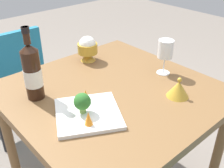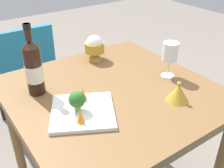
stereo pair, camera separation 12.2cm
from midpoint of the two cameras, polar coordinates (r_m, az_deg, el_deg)
The scene contains 10 objects.
dining_table at distance 1.28m, azimuth 2.73°, elevation -4.57°, with size 0.90×0.90×0.75m.
chair_near_window at distance 1.95m, azimuth -16.46°, elevation 2.70°, with size 0.41×0.41×0.85m.
wine_bottle at distance 1.19m, azimuth -13.62°, elevation 3.35°, with size 0.08×0.08×0.32m.
wine_glass at distance 1.34m, azimuth 14.91°, elevation 6.47°, with size 0.08×0.08×0.18m.
rice_bowl at distance 1.50m, azimuth -1.41°, elevation 7.81°, with size 0.11×0.11×0.14m.
rice_bowl_lid at distance 1.19m, azimuth 16.81°, elevation -1.90°, with size 0.10×0.10×0.09m.
serving_plate at distance 1.08m, azimuth -3.05°, elevation -6.01°, with size 0.34×0.34×0.02m.
broccoli_floret at distance 1.05m, azimuth -4.19°, elevation -3.50°, with size 0.07×0.07×0.09m.
carrot_garnish_left at distance 1.12m, azimuth -3.16°, elevation -2.25°, with size 0.04×0.04×0.05m.
carrot_garnish_right at distance 0.99m, azimuth -3.28°, elevation -7.02°, with size 0.03×0.03×0.06m.
Camera 2 is at (0.86, -0.61, 1.39)m, focal length 42.85 mm.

